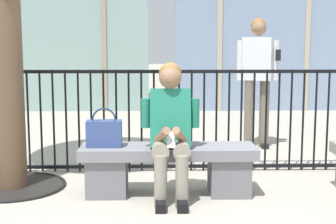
% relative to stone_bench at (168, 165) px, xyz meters
% --- Properties ---
extents(ground_plane, '(60.00, 60.00, 0.00)m').
position_rel_stone_bench_xyz_m(ground_plane, '(0.00, 0.00, -0.27)').
color(ground_plane, '#A8A091').
extents(stone_bench, '(1.60, 0.44, 0.45)m').
position_rel_stone_bench_xyz_m(stone_bench, '(0.00, 0.00, 0.00)').
color(stone_bench, slate).
rests_on(stone_bench, ground).
extents(seated_person_with_phone, '(0.52, 0.66, 1.21)m').
position_rel_stone_bench_xyz_m(seated_person_with_phone, '(0.02, -0.13, 0.38)').
color(seated_person_with_phone, gray).
rests_on(seated_person_with_phone, ground).
extents(handbag_on_bench, '(0.31, 0.15, 0.35)m').
position_rel_stone_bench_xyz_m(handbag_on_bench, '(-0.58, -0.01, 0.31)').
color(handbag_on_bench, '#33477F').
rests_on(handbag_on_bench, stone_bench).
extents(bystander_at_railing, '(0.55, 0.35, 1.71)m').
position_rel_stone_bench_xyz_m(bystander_at_railing, '(1.22, 2.07, 0.73)').
color(bystander_at_railing, '#6B6051').
rests_on(bystander_at_railing, ground).
extents(plaza_railing, '(8.64, 0.04, 1.10)m').
position_rel_stone_bench_xyz_m(plaza_railing, '(0.00, 0.84, 0.29)').
color(plaza_railing, black).
rests_on(plaza_railing, ground).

